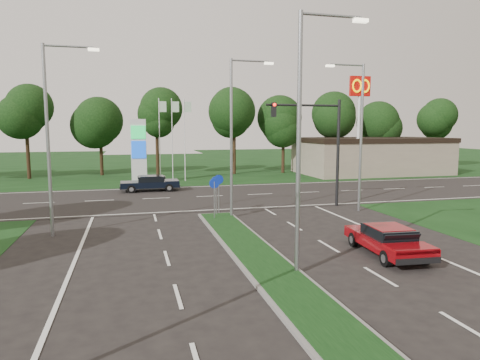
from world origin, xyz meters
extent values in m
cube|color=black|center=(0.00, 55.00, 0.00)|extent=(160.00, 50.00, 0.02)
cube|color=black|center=(0.00, 24.00, 0.00)|extent=(160.00, 12.00, 0.02)
cube|color=slate|center=(0.00, 4.00, 0.06)|extent=(2.00, 26.00, 0.12)
cube|color=gray|center=(22.00, 36.00, 2.00)|extent=(16.00, 9.00, 4.00)
cylinder|color=gray|center=(0.80, 6.00, 4.50)|extent=(0.16, 0.16, 9.00)
cylinder|color=gray|center=(1.90, 6.00, 8.90)|extent=(2.20, 0.10, 0.10)
cube|color=#FFF2CC|center=(3.00, 6.00, 8.80)|extent=(0.50, 0.22, 0.12)
cylinder|color=gray|center=(0.80, 16.00, 4.50)|extent=(0.16, 0.16, 9.00)
cylinder|color=gray|center=(1.90, 16.00, 8.90)|extent=(2.20, 0.10, 0.10)
cube|color=#FFF2CC|center=(3.00, 16.00, 8.80)|extent=(0.50, 0.22, 0.12)
cylinder|color=gray|center=(-8.50, 14.00, 4.50)|extent=(0.16, 0.16, 9.00)
cylinder|color=gray|center=(-7.40, 14.00, 8.90)|extent=(2.20, 0.10, 0.10)
cube|color=#FFF2CC|center=(-6.30, 14.00, 8.80)|extent=(0.50, 0.22, 0.12)
cylinder|color=gray|center=(9.00, 16.00, 4.50)|extent=(0.16, 0.16, 9.00)
cylinder|color=gray|center=(7.90, 16.00, 8.90)|extent=(2.20, 0.10, 0.10)
cube|color=#FFF2CC|center=(6.80, 16.00, 8.80)|extent=(0.50, 0.22, 0.12)
cylinder|color=black|center=(8.50, 18.00, 3.50)|extent=(0.20, 0.20, 7.00)
cylinder|color=black|center=(6.00, 18.00, 6.60)|extent=(5.00, 0.14, 0.14)
cube|color=black|center=(4.00, 18.00, 6.30)|extent=(0.28, 0.28, 0.90)
sphere|color=#FF190C|center=(4.00, 17.82, 6.60)|extent=(0.20, 0.20, 0.20)
cylinder|color=gray|center=(-0.30, 15.50, 1.10)|extent=(0.06, 0.06, 2.20)
cylinder|color=#0C26A5|center=(-0.30, 15.50, 2.10)|extent=(0.56, 0.04, 0.56)
cylinder|color=gray|center=(0.00, 16.50, 1.10)|extent=(0.06, 0.06, 2.20)
cylinder|color=#0C26A5|center=(0.00, 16.50, 2.10)|extent=(0.56, 0.04, 0.56)
cylinder|color=gray|center=(0.30, 17.20, 1.10)|extent=(0.06, 0.06, 2.20)
cylinder|color=#0C26A5|center=(0.30, 17.20, 2.10)|extent=(0.56, 0.04, 0.56)
cube|color=silver|center=(-4.00, 33.00, 3.00)|extent=(1.40, 0.30, 6.00)
cube|color=#0CA53F|center=(-4.00, 32.82, 4.80)|extent=(1.30, 0.08, 1.20)
cube|color=#0C3FBF|center=(-4.00, 32.82, 3.20)|extent=(1.30, 0.08, 1.60)
cylinder|color=silver|center=(-2.00, 34.00, 4.00)|extent=(0.08, 0.08, 8.00)
cube|color=#B2D8B2|center=(-1.65, 34.00, 7.20)|extent=(0.70, 0.02, 1.00)
cylinder|color=silver|center=(-0.80, 34.00, 4.00)|extent=(0.08, 0.08, 8.00)
cube|color=#B2D8B2|center=(-0.45, 34.00, 7.20)|extent=(0.70, 0.02, 1.00)
cylinder|color=silver|center=(0.40, 34.00, 4.00)|extent=(0.08, 0.08, 8.00)
cube|color=#B2D8B2|center=(0.75, 34.00, 7.20)|extent=(0.70, 0.02, 1.00)
cylinder|color=silver|center=(18.00, 32.00, 5.00)|extent=(0.30, 0.30, 10.00)
cube|color=#BF0C07|center=(18.00, 32.00, 9.40)|extent=(2.20, 0.35, 2.00)
torus|color=#FFC600|center=(17.55, 31.78, 9.40)|extent=(1.06, 0.16, 1.06)
torus|color=#FFC600|center=(18.45, 31.78, 9.40)|extent=(1.06, 0.16, 1.06)
cylinder|color=black|center=(0.00, 40.00, 2.20)|extent=(0.36, 0.36, 4.40)
sphere|color=black|center=(0.00, 40.00, 6.50)|extent=(6.00, 6.00, 6.00)
sphere|color=black|center=(0.30, 39.80, 7.50)|extent=(4.80, 4.80, 4.80)
cube|color=maroon|center=(5.25, 7.28, 0.55)|extent=(2.12, 4.49, 0.45)
cube|color=black|center=(5.25, 7.19, 0.97)|extent=(1.66, 2.03, 0.42)
cube|color=maroon|center=(5.25, 7.19, 1.18)|extent=(1.55, 1.68, 0.04)
cylinder|color=black|center=(4.55, 8.73, 0.31)|extent=(0.25, 0.63, 0.61)
cylinder|color=black|center=(6.17, 8.61, 0.31)|extent=(0.25, 0.63, 0.61)
cylinder|color=black|center=(4.34, 5.95, 0.31)|extent=(0.25, 0.63, 0.61)
cylinder|color=black|center=(5.96, 5.82, 0.31)|extent=(0.25, 0.63, 0.61)
cube|color=black|center=(-3.28, 27.96, 0.58)|extent=(4.67, 1.93, 0.48)
cube|color=black|center=(-3.19, 27.96, 1.04)|extent=(2.06, 1.63, 0.44)
cube|color=black|center=(-3.19, 27.96, 1.26)|extent=(1.68, 1.53, 0.04)
cylinder|color=black|center=(-4.77, 27.07, 0.33)|extent=(0.66, 0.21, 0.66)
cylinder|color=black|center=(-4.78, 28.82, 0.33)|extent=(0.66, 0.21, 0.66)
cylinder|color=black|center=(-1.78, 27.09, 0.33)|extent=(0.66, 0.21, 0.66)
cylinder|color=black|center=(-1.79, 28.84, 0.33)|extent=(0.66, 0.21, 0.66)
camera|label=1|loc=(-4.80, -7.67, 5.12)|focal=32.00mm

